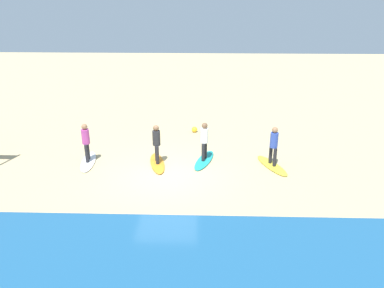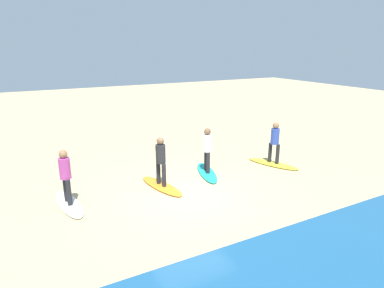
{
  "view_description": "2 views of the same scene",
  "coord_description": "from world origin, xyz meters",
  "px_view_note": "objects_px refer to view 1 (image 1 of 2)",
  "views": [
    {
      "loc": [
        -1.44,
        13.46,
        6.87
      ],
      "look_at": [
        -1.0,
        -0.82,
        0.97
      ],
      "focal_mm": 35.6,
      "sensor_mm": 36.0,
      "label": 1
    },
    {
      "loc": [
        4.31,
        8.52,
        4.55
      ],
      "look_at": [
        -0.83,
        -1.17,
        1.27
      ],
      "focal_mm": 30.77,
      "sensor_mm": 36.0,
      "label": 2
    }
  ],
  "objects_px": {
    "surfer_yellow": "(274,143)",
    "surfer_white": "(86,140)",
    "beach_ball": "(194,129)",
    "surfboard_yellow": "(272,165)",
    "surfer_teal": "(204,139)",
    "surfboard_orange": "(157,163)",
    "surfboard_teal": "(204,160)",
    "surfboard_white": "(88,161)",
    "surfer_orange": "(156,141)"
  },
  "relations": [
    {
      "from": "surfer_yellow",
      "to": "surfboard_white",
      "type": "distance_m",
      "value": 7.78
    },
    {
      "from": "surfboard_teal",
      "to": "surfer_white",
      "type": "distance_m",
      "value": 5.01
    },
    {
      "from": "surfer_teal",
      "to": "surfboard_orange",
      "type": "height_order",
      "value": "surfer_teal"
    },
    {
      "from": "surfer_yellow",
      "to": "surfboard_yellow",
      "type": "bearing_deg",
      "value": -90.0
    },
    {
      "from": "surfer_yellow",
      "to": "surfboard_teal",
      "type": "distance_m",
      "value": 3.0
    },
    {
      "from": "surfer_yellow",
      "to": "surfer_white",
      "type": "bearing_deg",
      "value": -1.13
    },
    {
      "from": "surfer_yellow",
      "to": "surfer_teal",
      "type": "distance_m",
      "value": 2.84
    },
    {
      "from": "surfboard_orange",
      "to": "surfboard_white",
      "type": "distance_m",
      "value": 2.94
    },
    {
      "from": "surfer_yellow",
      "to": "surfer_teal",
      "type": "bearing_deg",
      "value": -8.69
    },
    {
      "from": "surfer_teal",
      "to": "surfer_orange",
      "type": "height_order",
      "value": "same"
    },
    {
      "from": "surfer_orange",
      "to": "surfer_white",
      "type": "xyz_separation_m",
      "value": [
        2.94,
        -0.07,
        0.0
      ]
    },
    {
      "from": "surfboard_teal",
      "to": "surfboard_white",
      "type": "distance_m",
      "value": 4.92
    },
    {
      "from": "surfboard_orange",
      "to": "surfer_white",
      "type": "height_order",
      "value": "surfer_white"
    },
    {
      "from": "surfer_yellow",
      "to": "surfer_orange",
      "type": "distance_m",
      "value": 4.77
    },
    {
      "from": "surfer_orange",
      "to": "surfboard_white",
      "type": "relative_size",
      "value": 0.78
    },
    {
      "from": "surfer_yellow",
      "to": "surfboard_orange",
      "type": "xyz_separation_m",
      "value": [
        4.77,
        -0.08,
        -0.99
      ]
    },
    {
      "from": "surfer_orange",
      "to": "surfboard_white",
      "type": "bearing_deg",
      "value": -1.43
    },
    {
      "from": "surfboard_yellow",
      "to": "beach_ball",
      "type": "bearing_deg",
      "value": -162.9
    },
    {
      "from": "surfboard_yellow",
      "to": "surfboard_orange",
      "type": "bearing_deg",
      "value": -113.87
    },
    {
      "from": "surfer_teal",
      "to": "surfer_yellow",
      "type": "bearing_deg",
      "value": 171.31
    },
    {
      "from": "surfboard_teal",
      "to": "beach_ball",
      "type": "xyz_separation_m",
      "value": [
        0.5,
        -3.51,
        0.1
      ]
    },
    {
      "from": "surfer_teal",
      "to": "surfboard_yellow",
      "type": "bearing_deg",
      "value": 171.31
    },
    {
      "from": "surfer_white",
      "to": "beach_ball",
      "type": "distance_m",
      "value": 5.88
    },
    {
      "from": "surfer_yellow",
      "to": "beach_ball",
      "type": "xyz_separation_m",
      "value": [
        3.3,
        -3.93,
        -0.89
      ]
    },
    {
      "from": "surfer_yellow",
      "to": "surfboard_orange",
      "type": "distance_m",
      "value": 4.87
    },
    {
      "from": "surfer_white",
      "to": "beach_ball",
      "type": "bearing_deg",
      "value": -139.37
    },
    {
      "from": "surfer_orange",
      "to": "surfer_white",
      "type": "distance_m",
      "value": 2.94
    },
    {
      "from": "surfboard_orange",
      "to": "surfboard_teal",
      "type": "bearing_deg",
      "value": 87.68
    },
    {
      "from": "surfboard_orange",
      "to": "beach_ball",
      "type": "bearing_deg",
      "value": 146.79
    },
    {
      "from": "surfer_teal",
      "to": "surfboard_white",
      "type": "distance_m",
      "value": 5.01
    },
    {
      "from": "surfboard_teal",
      "to": "surfer_orange",
      "type": "xyz_separation_m",
      "value": [
        1.97,
        0.35,
        0.99
      ]
    },
    {
      "from": "surfboard_teal",
      "to": "surfboard_orange",
      "type": "xyz_separation_m",
      "value": [
        1.97,
        0.35,
        0.0
      ]
    },
    {
      "from": "surfboard_white",
      "to": "surfer_white",
      "type": "distance_m",
      "value": 0.99
    },
    {
      "from": "surfboard_yellow",
      "to": "surfer_teal",
      "type": "xyz_separation_m",
      "value": [
        2.8,
        -0.43,
        0.99
      ]
    },
    {
      "from": "surfer_yellow",
      "to": "surfer_teal",
      "type": "relative_size",
      "value": 1.0
    },
    {
      "from": "surfer_yellow",
      "to": "surfer_orange",
      "type": "relative_size",
      "value": 1.0
    },
    {
      "from": "surfboard_yellow",
      "to": "surfer_teal",
      "type": "bearing_deg",
      "value": -121.61
    },
    {
      "from": "surfer_teal",
      "to": "surfer_white",
      "type": "height_order",
      "value": "same"
    },
    {
      "from": "surfer_yellow",
      "to": "surfboard_orange",
      "type": "bearing_deg",
      "value": -0.95
    },
    {
      "from": "surfer_orange",
      "to": "beach_ball",
      "type": "xyz_separation_m",
      "value": [
        -1.47,
        -3.86,
        -0.89
      ]
    },
    {
      "from": "surfboard_teal",
      "to": "surfer_teal",
      "type": "distance_m",
      "value": 0.99
    },
    {
      "from": "surfer_teal",
      "to": "surfboard_white",
      "type": "xyz_separation_m",
      "value": [
        4.91,
        0.28,
        -0.99
      ]
    },
    {
      "from": "surfer_yellow",
      "to": "surfboard_teal",
      "type": "xyz_separation_m",
      "value": [
        2.8,
        -0.43,
        -0.99
      ]
    },
    {
      "from": "surfer_yellow",
      "to": "surfboard_orange",
      "type": "height_order",
      "value": "surfer_yellow"
    },
    {
      "from": "surfboard_yellow",
      "to": "surfer_white",
      "type": "bearing_deg",
      "value": -114.05
    },
    {
      "from": "surfboard_white",
      "to": "surfer_white",
      "type": "height_order",
      "value": "surfer_white"
    },
    {
      "from": "surfboard_white",
      "to": "beach_ball",
      "type": "relative_size",
      "value": 7.22
    },
    {
      "from": "surfboard_yellow",
      "to": "surfboard_teal",
      "type": "height_order",
      "value": "same"
    },
    {
      "from": "surfer_white",
      "to": "surfer_teal",
      "type": "bearing_deg",
      "value": -176.78
    },
    {
      "from": "surfer_white",
      "to": "beach_ball",
      "type": "xyz_separation_m",
      "value": [
        -4.41,
        -3.78,
        -0.89
      ]
    }
  ]
}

